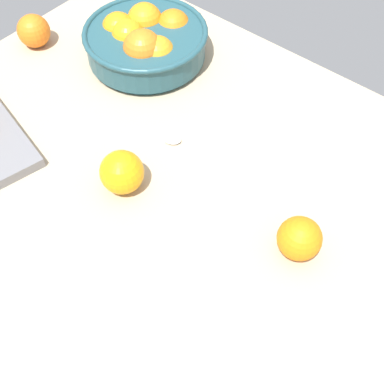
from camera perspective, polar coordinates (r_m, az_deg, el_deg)
name	(u,v)px	position (r cm, az deg, el deg)	size (l,w,h in cm)	color
ground_plane	(195,227)	(89.45, 0.39, -3.94)	(133.94, 99.35, 3.00)	tan
fruit_bowl	(146,41)	(115.72, -5.21, 16.47)	(27.02, 27.02, 10.67)	#234C56
loose_orange_1	(122,172)	(90.51, -7.85, 2.21)	(7.95, 7.95, 7.95)	orange
loose_orange_2	(299,238)	(83.92, 11.92, -5.10)	(7.36, 7.36, 7.36)	orange
loose_orange_3	(34,31)	(125.22, -17.28, 16.82)	(7.36, 7.36, 7.36)	orange
spoon	(158,139)	(99.82, -3.85, 5.89)	(12.32, 9.12, 1.00)	silver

